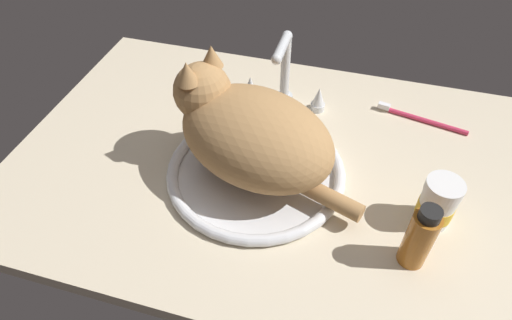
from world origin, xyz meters
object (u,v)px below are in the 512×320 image
(amber_bottle, at_px, (420,238))
(sink_basin, at_px, (256,171))
(cat, at_px, (247,130))
(faucet, at_px, (284,79))
(toothbrush, at_px, (420,118))
(pill_bottle, at_px, (437,204))

(amber_bottle, bearing_deg, sink_basin, 159.06)
(sink_basin, height_order, cat, cat)
(sink_basin, relative_size, faucet, 1.81)
(toothbrush, bearing_deg, cat, -142.36)
(cat, bearing_deg, toothbrush, 37.64)
(cat, xyz_separation_m, toothbrush, (0.32, 0.25, -0.10))
(sink_basin, xyz_separation_m, faucet, (-0.00, 0.22, 0.06))
(sink_basin, height_order, toothbrush, sink_basin)
(sink_basin, distance_m, faucet, 0.23)
(faucet, distance_m, cat, 0.22)
(amber_bottle, distance_m, pill_bottle, 0.10)
(toothbrush, bearing_deg, faucet, -173.97)
(amber_bottle, bearing_deg, faucet, 131.29)
(faucet, bearing_deg, cat, -95.00)
(sink_basin, height_order, faucet, faucet)
(faucet, height_order, amber_bottle, faucet)
(pill_bottle, bearing_deg, toothbrush, 94.86)
(sink_basin, xyz_separation_m, cat, (-0.02, 0.01, 0.09))
(amber_bottle, bearing_deg, pill_bottle, 71.03)
(amber_bottle, bearing_deg, toothbrush, 88.76)
(sink_basin, height_order, amber_bottle, amber_bottle)
(amber_bottle, distance_m, toothbrush, 0.37)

